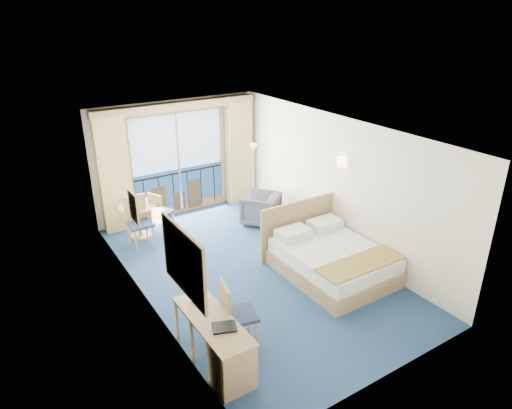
% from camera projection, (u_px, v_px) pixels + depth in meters
% --- Properties ---
extents(floor, '(6.50, 6.50, 0.00)m').
position_uv_depth(floor, '(252.00, 270.00, 8.61)').
color(floor, navy).
rests_on(floor, ground).
extents(room_walls, '(4.04, 6.54, 2.72)m').
position_uv_depth(room_walls, '(252.00, 182.00, 7.91)').
color(room_walls, white).
rests_on(room_walls, ground).
extents(balcony_door, '(2.36, 0.03, 2.52)m').
position_uv_depth(balcony_door, '(179.00, 167.00, 10.65)').
color(balcony_door, navy).
rests_on(balcony_door, room_walls).
extents(curtain_left, '(0.65, 0.22, 2.55)m').
position_uv_depth(curtain_left, '(114.00, 175.00, 9.72)').
color(curtain_left, tan).
rests_on(curtain_left, room_walls).
extents(curtain_right, '(0.65, 0.22, 2.55)m').
position_uv_depth(curtain_right, '(239.00, 153.00, 11.25)').
color(curtain_right, tan).
rests_on(curtain_right, room_walls).
extents(pelmet, '(3.80, 0.25, 0.18)m').
position_uv_depth(pelmet, '(177.00, 106.00, 10.00)').
color(pelmet, tan).
rests_on(pelmet, room_walls).
extents(mirror, '(0.05, 1.25, 0.95)m').
position_uv_depth(mirror, '(184.00, 262.00, 5.87)').
color(mirror, tan).
rests_on(mirror, room_walls).
extents(wall_print, '(0.04, 0.42, 0.52)m').
position_uv_depth(wall_print, '(134.00, 207.00, 7.36)').
color(wall_print, tan).
rests_on(wall_print, room_walls).
extents(sconce_left, '(0.18, 0.18, 0.18)m').
position_uv_depth(sconce_left, '(158.00, 215.00, 6.46)').
color(sconce_left, beige).
rests_on(sconce_left, room_walls).
extents(sconce_right, '(0.18, 0.18, 0.18)m').
position_uv_depth(sconce_right, '(342.00, 162.00, 8.73)').
color(sconce_right, beige).
rests_on(sconce_right, room_walls).
extents(bed, '(1.78, 2.11, 1.12)m').
position_uv_depth(bed, '(330.00, 258.00, 8.41)').
color(bed, tan).
rests_on(bed, ground).
extents(nightstand, '(0.47, 0.45, 0.61)m').
position_uv_depth(nightstand, '(310.00, 225.00, 9.72)').
color(nightstand, tan).
rests_on(nightstand, ground).
extents(phone, '(0.22, 0.20, 0.08)m').
position_uv_depth(phone, '(308.00, 209.00, 9.60)').
color(phone, beige).
rests_on(phone, nightstand).
extents(armchair, '(1.09, 1.09, 0.72)m').
position_uv_depth(armchair, '(261.00, 208.00, 10.38)').
color(armchair, '#3F434C').
rests_on(armchair, ground).
extents(floor_lamp, '(0.22, 0.22, 1.59)m').
position_uv_depth(floor_lamp, '(253.00, 159.00, 10.99)').
color(floor_lamp, silver).
rests_on(floor_lamp, ground).
extents(desk, '(0.52, 1.52, 0.71)m').
position_uv_depth(desk, '(228.00, 356.00, 5.92)').
color(desk, tan).
rests_on(desk, ground).
extents(desk_chair, '(0.55, 0.54, 1.05)m').
position_uv_depth(desk_chair, '(234.00, 311.00, 6.47)').
color(desk_chair, '#212E4D').
rests_on(desk_chair, ground).
extents(folder, '(0.38, 0.34, 0.03)m').
position_uv_depth(folder, '(224.00, 327.00, 5.94)').
color(folder, black).
rests_on(folder, desk).
extents(desk_lamp, '(0.12, 0.12, 0.44)m').
position_uv_depth(desk_lamp, '(192.00, 282.00, 6.36)').
color(desk_lamp, silver).
rests_on(desk_lamp, desk).
extents(round_table, '(0.82, 0.82, 0.74)m').
position_uv_depth(round_table, '(138.00, 213.00, 9.69)').
color(round_table, tan).
rests_on(round_table, ground).
extents(table_chair_a, '(0.54, 0.53, 0.93)m').
position_uv_depth(table_chair_a, '(159.00, 210.00, 9.91)').
color(table_chair_a, '#212E4D').
rests_on(table_chair_a, ground).
extents(table_chair_b, '(0.47, 0.48, 1.07)m').
position_uv_depth(table_chair_b, '(138.00, 219.00, 9.30)').
color(table_chair_b, '#212E4D').
rests_on(table_chair_b, ground).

